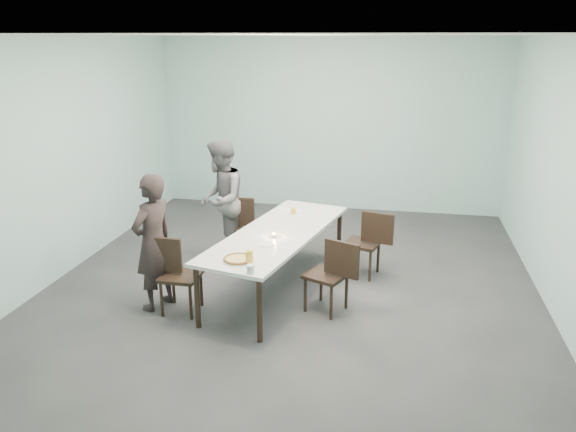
% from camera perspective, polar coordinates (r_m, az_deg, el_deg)
% --- Properties ---
extents(ground, '(7.00, 7.00, 0.00)m').
position_cam_1_polar(ground, '(7.08, 0.36, -7.17)').
color(ground, '#333335').
rests_on(ground, ground).
extents(room_shell, '(6.02, 7.02, 3.01)m').
position_cam_1_polar(room_shell, '(6.49, 0.40, 9.27)').
color(room_shell, '#A7D3CF').
rests_on(room_shell, ground).
extents(table, '(1.46, 2.74, 0.75)m').
position_cam_1_polar(table, '(6.75, -1.08, -2.06)').
color(table, white).
rests_on(table, ground).
extents(chair_near_left, '(0.61, 0.42, 0.87)m').
position_cam_1_polar(chair_near_left, '(6.42, -11.55, -5.36)').
color(chair_near_left, black).
rests_on(chair_near_left, ground).
extents(chair_far_left, '(0.62, 0.43, 0.87)m').
position_cam_1_polar(chair_far_left, '(7.83, -4.14, -0.75)').
color(chair_far_left, black).
rests_on(chair_far_left, ground).
extents(chair_near_right, '(0.65, 0.55, 0.87)m').
position_cam_1_polar(chair_near_right, '(6.28, 4.56, -5.58)').
color(chair_near_right, black).
rests_on(chair_near_right, ground).
extents(chair_far_right, '(0.65, 0.52, 0.87)m').
position_cam_1_polar(chair_far_right, '(7.28, 8.18, -2.34)').
color(chair_far_right, black).
rests_on(chair_far_right, ground).
extents(diner_near, '(0.55, 0.67, 1.57)m').
position_cam_1_polar(diner_near, '(6.46, -13.52, -2.62)').
color(diner_near, black).
rests_on(diner_near, ground).
extents(diner_far, '(0.74, 0.89, 1.67)m').
position_cam_1_polar(diner_far, '(7.81, -6.82, 1.67)').
color(diner_far, slate).
rests_on(diner_far, ground).
extents(pizza, '(0.34, 0.34, 0.04)m').
position_cam_1_polar(pizza, '(5.89, -5.07, -4.40)').
color(pizza, white).
rests_on(pizza, table).
extents(side_plate, '(0.18, 0.18, 0.01)m').
position_cam_1_polar(side_plate, '(6.32, -2.20, -2.87)').
color(side_plate, white).
rests_on(side_plate, table).
extents(beer_glass, '(0.08, 0.08, 0.15)m').
position_cam_1_polar(beer_glass, '(5.77, -3.95, -4.24)').
color(beer_glass, gold).
rests_on(beer_glass, table).
extents(water_tumbler, '(0.08, 0.08, 0.09)m').
position_cam_1_polar(water_tumbler, '(5.57, -3.82, -5.42)').
color(water_tumbler, silver).
rests_on(water_tumbler, table).
extents(tealight, '(0.06, 0.06, 0.05)m').
position_cam_1_polar(tealight, '(6.54, -1.41, -2.00)').
color(tealight, silver).
rests_on(tealight, table).
extents(amber_tumbler, '(0.07, 0.07, 0.08)m').
position_cam_1_polar(amber_tumbler, '(7.40, 0.55, 0.53)').
color(amber_tumbler, gold).
rests_on(amber_tumbler, table).
extents(menu, '(0.34, 0.28, 0.01)m').
position_cam_1_polar(menu, '(7.52, 0.24, 0.53)').
color(menu, silver).
rests_on(menu, table).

